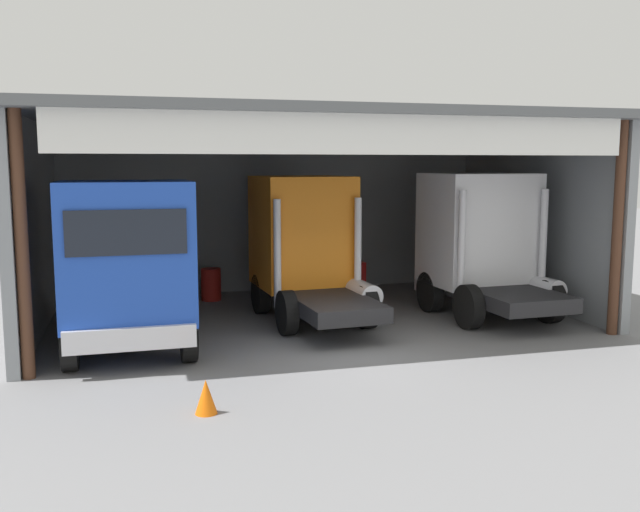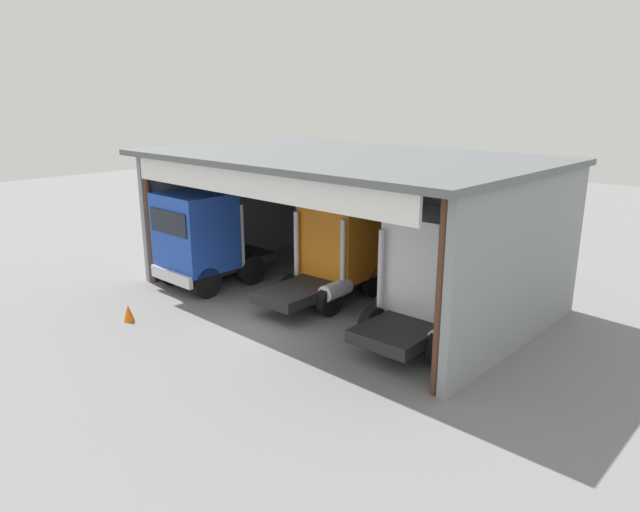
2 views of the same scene
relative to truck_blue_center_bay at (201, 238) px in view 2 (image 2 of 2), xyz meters
The scene contains 8 objects.
ground_plane 5.09m from the truck_blue_center_bay, 14.36° to the right, with size 80.00×80.00×0.00m, color slate.
workshop_shed 6.11m from the truck_blue_center_bay, 39.08° to the left, with size 13.87×8.78×5.16m.
truck_blue_center_bay is the anchor object (origin of this frame).
truck_orange_center_right_bay 5.24m from the truck_blue_center_bay, 31.25° to the left, with size 2.68×5.32×3.66m.
truck_white_yard_outside 9.22m from the truck_blue_center_bay, 11.25° to the left, with size 2.83×4.46×3.73m.
oil_drum 6.25m from the truck_blue_center_bay, 67.40° to the left, with size 0.58×0.58×0.94m, color #B21E19.
tool_cart 8.63m from the truck_blue_center_bay, 39.81° to the left, with size 0.90×0.60×1.00m, color red.
traffic_cone 4.27m from the truck_blue_center_bay, 72.68° to the right, with size 0.36×0.36×0.56m, color orange.
Camera 2 is at (12.91, -10.91, 7.02)m, focal length 31.97 mm.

